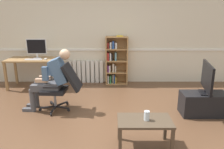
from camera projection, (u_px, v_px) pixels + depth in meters
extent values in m
plane|color=brown|center=(103.00, 128.00, 3.66)|extent=(18.00, 18.00, 0.00)
cube|color=beige|center=(107.00, 34.00, 5.85)|extent=(12.00, 0.10, 2.70)
cube|color=white|center=(107.00, 50.00, 5.90)|extent=(12.00, 0.03, 0.05)
cube|color=#9E7547|center=(7.00, 77.00, 5.36)|extent=(0.06, 0.06, 0.72)
cube|color=#9E7547|center=(58.00, 77.00, 5.36)|extent=(0.06, 0.06, 0.72)
cube|color=#9E7547|center=(63.00, 71.00, 5.92)|extent=(0.06, 0.06, 0.72)
cube|color=#9E7547|center=(17.00, 71.00, 5.92)|extent=(0.06, 0.06, 0.72)
cube|color=#9E7547|center=(35.00, 59.00, 5.54)|extent=(1.37, 0.66, 0.04)
cube|color=silver|center=(38.00, 58.00, 5.59)|extent=(0.18, 0.14, 0.01)
cube|color=silver|center=(38.00, 56.00, 5.59)|extent=(0.04, 0.02, 0.10)
cube|color=silver|center=(37.00, 46.00, 5.53)|extent=(0.51, 0.02, 0.39)
cube|color=black|center=(37.00, 46.00, 5.51)|extent=(0.47, 0.00, 0.35)
cube|color=silver|center=(34.00, 59.00, 5.39)|extent=(0.42, 0.12, 0.02)
cube|color=white|center=(46.00, 59.00, 5.41)|extent=(0.06, 0.10, 0.03)
cube|color=#AD7F4C|center=(107.00, 61.00, 5.82)|extent=(0.03, 0.28, 1.30)
cube|color=#AD7F4C|center=(128.00, 61.00, 5.81)|extent=(0.03, 0.28, 1.30)
cube|color=#AD7F4C|center=(117.00, 60.00, 5.95)|extent=(0.56, 0.02, 1.30)
cube|color=#AD7F4C|center=(117.00, 83.00, 5.98)|extent=(0.53, 0.28, 0.03)
cube|color=#AD7F4C|center=(117.00, 72.00, 5.90)|extent=(0.53, 0.28, 0.03)
cube|color=#AD7F4C|center=(117.00, 61.00, 5.81)|extent=(0.53, 0.28, 0.03)
cube|color=#AD7F4C|center=(117.00, 49.00, 5.73)|extent=(0.53, 0.28, 0.03)
cube|color=#AD7F4C|center=(118.00, 37.00, 5.64)|extent=(0.53, 0.28, 0.03)
cube|color=white|center=(109.00, 79.00, 5.96)|extent=(0.04, 0.19, 0.21)
cube|color=#89428E|center=(109.00, 69.00, 5.86)|extent=(0.03, 0.19, 0.18)
cube|color=red|center=(109.00, 56.00, 5.79)|extent=(0.05, 0.19, 0.20)
cube|color=red|center=(109.00, 46.00, 5.71)|extent=(0.03, 0.19, 0.16)
cube|color=#38844C|center=(111.00, 79.00, 5.94)|extent=(0.04, 0.19, 0.21)
cube|color=white|center=(111.00, 69.00, 5.87)|extent=(0.04, 0.19, 0.17)
cube|color=white|center=(111.00, 57.00, 5.77)|extent=(0.04, 0.19, 0.20)
cube|color=white|center=(111.00, 45.00, 5.71)|extent=(0.04, 0.19, 0.17)
cube|color=beige|center=(114.00, 78.00, 5.97)|extent=(0.03, 0.19, 0.24)
cube|color=beige|center=(114.00, 67.00, 5.88)|extent=(0.05, 0.19, 0.23)
cube|color=black|center=(112.00, 57.00, 5.80)|extent=(0.04, 0.19, 0.17)
cube|color=#2D519E|center=(114.00, 45.00, 5.69)|extent=(0.05, 0.19, 0.20)
cube|color=#2D519E|center=(115.00, 78.00, 5.96)|extent=(0.03, 0.19, 0.23)
cube|color=beige|center=(116.00, 68.00, 5.88)|extent=(0.04, 0.19, 0.17)
cube|color=#6699A3|center=(116.00, 56.00, 5.78)|extent=(0.04, 0.19, 0.21)
cube|color=white|center=(117.00, 46.00, 5.72)|extent=(0.05, 0.19, 0.15)
cube|color=gold|center=(117.00, 80.00, 5.95)|extent=(0.02, 0.19, 0.18)
cube|color=gold|center=(121.00, 36.00, 5.62)|extent=(0.16, 0.22, 0.02)
cube|color=white|center=(71.00, 72.00, 6.03)|extent=(0.09, 0.08, 0.62)
cube|color=white|center=(76.00, 72.00, 6.02)|extent=(0.09, 0.08, 0.62)
cube|color=white|center=(80.00, 72.00, 6.02)|extent=(0.09, 0.08, 0.62)
cube|color=white|center=(84.00, 72.00, 6.02)|extent=(0.09, 0.08, 0.62)
cube|color=white|center=(89.00, 72.00, 6.02)|extent=(0.09, 0.08, 0.62)
cube|color=white|center=(93.00, 72.00, 6.02)|extent=(0.09, 0.08, 0.62)
cube|color=white|center=(98.00, 72.00, 6.02)|extent=(0.09, 0.08, 0.62)
cube|color=white|center=(102.00, 72.00, 6.02)|extent=(0.09, 0.08, 0.62)
cube|color=black|center=(54.00, 109.00, 4.21)|extent=(0.05, 0.30, 0.02)
cylinder|color=black|center=(52.00, 114.00, 4.08)|extent=(0.02, 0.06, 0.06)
cube|color=black|center=(63.00, 107.00, 4.31)|extent=(0.29, 0.14, 0.02)
cylinder|color=black|center=(69.00, 110.00, 4.27)|extent=(0.06, 0.04, 0.06)
cube|color=black|center=(62.00, 104.00, 4.47)|extent=(0.21, 0.26, 0.02)
cylinder|color=black|center=(68.00, 103.00, 4.59)|extent=(0.05, 0.06, 0.06)
cube|color=black|center=(54.00, 104.00, 4.48)|extent=(0.20, 0.27, 0.02)
cylinder|color=black|center=(52.00, 103.00, 4.61)|extent=(0.05, 0.06, 0.06)
cube|color=black|center=(49.00, 107.00, 4.32)|extent=(0.30, 0.12, 0.02)
cylinder|color=black|center=(41.00, 110.00, 4.29)|extent=(0.06, 0.04, 0.06)
cylinder|color=gray|center=(56.00, 99.00, 4.31)|extent=(0.05, 0.05, 0.30)
cube|color=black|center=(55.00, 90.00, 4.26)|extent=(0.48, 0.48, 0.07)
cube|color=black|center=(73.00, 77.00, 4.17)|extent=(0.35, 0.45, 0.52)
cube|color=black|center=(59.00, 79.00, 4.47)|extent=(0.28, 0.06, 0.03)
cube|color=black|center=(51.00, 87.00, 3.97)|extent=(0.28, 0.06, 0.03)
cube|color=#4C4C51|center=(55.00, 85.00, 4.24)|extent=(0.27, 0.35, 0.14)
cube|color=#476689|center=(60.00, 71.00, 4.15)|extent=(0.37, 0.35, 0.52)
sphere|color=#D6A884|center=(65.00, 54.00, 4.06)|extent=(0.20, 0.20, 0.20)
cube|color=black|center=(40.00, 80.00, 4.22)|extent=(0.15, 0.04, 0.02)
cube|color=#4C4C51|center=(46.00, 85.00, 4.35)|extent=(0.42, 0.15, 0.13)
cylinder|color=#4C4C51|center=(37.00, 96.00, 4.43)|extent=(0.10, 0.10, 0.46)
cube|color=#4C4C51|center=(33.00, 105.00, 4.48)|extent=(0.22, 0.10, 0.06)
cube|color=#4C4C51|center=(43.00, 88.00, 4.16)|extent=(0.42, 0.15, 0.13)
cylinder|color=#4C4C51|center=(33.00, 100.00, 4.23)|extent=(0.10, 0.10, 0.46)
cube|color=#4C4C51|center=(29.00, 109.00, 4.29)|extent=(0.22, 0.10, 0.06)
cube|color=#476689|center=(51.00, 69.00, 4.32)|extent=(0.10, 0.08, 0.26)
cube|color=#D6A884|center=(46.00, 78.00, 4.30)|extent=(0.24, 0.08, 0.07)
cube|color=#476689|center=(46.00, 74.00, 4.01)|extent=(0.10, 0.08, 0.26)
cube|color=#D6A884|center=(43.00, 80.00, 4.12)|extent=(0.24, 0.08, 0.07)
cube|color=black|center=(205.00, 104.00, 4.09)|extent=(0.86, 0.41, 0.43)
cube|color=black|center=(206.00, 93.00, 4.03)|extent=(0.26, 0.35, 0.02)
cylinder|color=black|center=(206.00, 91.00, 4.02)|extent=(0.04, 0.04, 0.05)
cube|color=black|center=(208.00, 77.00, 3.95)|extent=(0.22, 0.83, 0.50)
cube|color=#B7D1F9|center=(209.00, 77.00, 3.94)|extent=(0.17, 0.78, 0.46)
cube|color=#4C3D2D|center=(121.00, 142.00, 2.89)|extent=(0.04, 0.04, 0.40)
cube|color=#4C3D2D|center=(173.00, 142.00, 2.89)|extent=(0.04, 0.04, 0.40)
cube|color=#4C3D2D|center=(166.00, 127.00, 3.27)|extent=(0.04, 0.04, 0.40)
cube|color=#4C3D2D|center=(120.00, 127.00, 3.27)|extent=(0.04, 0.04, 0.40)
cube|color=#4C3D2D|center=(145.00, 121.00, 3.02)|extent=(0.76, 0.45, 0.03)
cylinder|color=silver|center=(147.00, 116.00, 2.99)|extent=(0.08, 0.08, 0.13)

